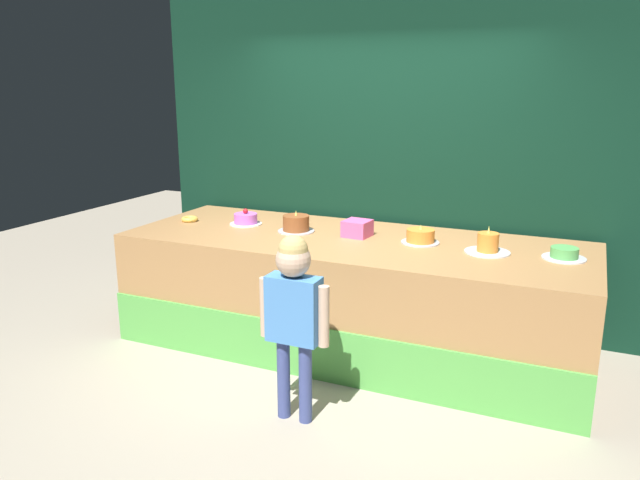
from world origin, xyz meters
TOP-DOWN VIEW (x-y plane):
  - ground_plane at (0.00, 0.00)m, footprint 12.00×12.00m
  - stage_platform at (0.00, 0.65)m, footprint 3.62×1.34m
  - curtain_backdrop at (0.00, 1.42)m, footprint 4.32×0.08m
  - child_figure at (0.08, -0.55)m, footprint 0.47×0.21m
  - pink_box at (0.00, 0.75)m, footprint 0.22×0.22m
  - donut at (-1.54, 0.65)m, footprint 0.14×0.14m
  - cake_far_left at (-1.02, 0.75)m, footprint 0.28×0.28m
  - cake_left at (-0.51, 0.69)m, footprint 0.30×0.30m
  - cake_center at (0.51, 0.75)m, footprint 0.29×0.29m
  - cake_right at (1.02, 0.68)m, footprint 0.32×0.32m
  - cake_far_right at (1.54, 0.74)m, footprint 0.30×0.30m

SIDE VIEW (x-z plane):
  - ground_plane at x=0.00m, z-range 0.00..0.00m
  - stage_platform at x=0.00m, z-range 0.00..0.89m
  - child_figure at x=0.08m, z-range 0.18..1.38m
  - donut at x=-1.54m, z-range 0.89..0.94m
  - cake_far_right at x=1.54m, z-range 0.89..0.97m
  - cake_far_left at x=-1.02m, z-range 0.87..1.01m
  - cake_center at x=0.51m, z-range 0.87..1.02m
  - cake_right at x=1.02m, z-range 0.86..1.05m
  - cake_left at x=-0.51m, z-range 0.87..1.05m
  - pink_box at x=0.00m, z-range 0.89..1.02m
  - curtain_backdrop at x=0.00m, z-range 0.00..2.91m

